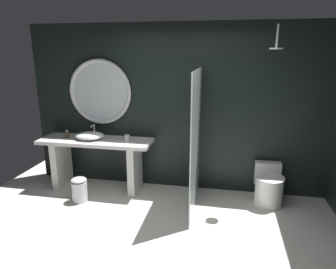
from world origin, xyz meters
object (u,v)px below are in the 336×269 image
Objects in this scene: tumbler_cup at (127,138)px; soap_dispenser at (67,135)px; vessel_sink at (90,136)px; rain_shower_head at (276,46)px; waste_bin at (79,189)px; round_wall_mirror at (100,92)px; toilet at (268,186)px.

tumbler_cup is 0.67× the size of soap_dispenser.
tumbler_cup is at bearing 4.74° from vessel_sink.
soap_dispenser is (-0.99, -0.06, 0.01)m from tumbler_cup.
rain_shower_head is 3.38m from waste_bin.
vessel_sink is 0.44× the size of round_wall_mirror.
tumbler_cup is 0.08× the size of round_wall_mirror.
round_wall_mirror is 2.78× the size of waste_bin.
vessel_sink is 0.80× the size of toilet.
tumbler_cup is 0.15× the size of toilet.
tumbler_cup is 2.50m from rain_shower_head.
soap_dispenser is at bearing -179.95° from toilet.
vessel_sink is 0.72m from round_wall_mirror.
toilet is (2.67, -0.27, -1.29)m from round_wall_mirror.
vessel_sink is 0.60m from tumbler_cup.
toilet is at bearing -1.54° from tumbler_cup.
round_wall_mirror reaches higher than tumbler_cup.
soap_dispenser is (-0.39, -0.01, 0.00)m from vessel_sink.
round_wall_mirror is at bearing 83.86° from waste_bin.
vessel_sink reaches higher than tumbler_cup.
round_wall_mirror is 2.98m from toilet.
rain_shower_head reaches higher than toilet.
round_wall_mirror reaches higher than soap_dispenser.
round_wall_mirror is at bearing 174.14° from toilet.
waste_bin is at bearing -136.79° from tumbler_cup.
soap_dispenser is at bearing -150.21° from round_wall_mirror.
waste_bin is at bearing -96.14° from round_wall_mirror.
tumbler_cup is at bearing -23.28° from round_wall_mirror.
toilet is (2.77, -0.01, -0.62)m from vessel_sink.
vessel_sink is at bearing 91.81° from waste_bin.
soap_dispenser is at bearing -178.32° from vessel_sink.
soap_dispenser reaches higher than waste_bin.
tumbler_cup is (0.60, 0.05, -0.01)m from vessel_sink.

